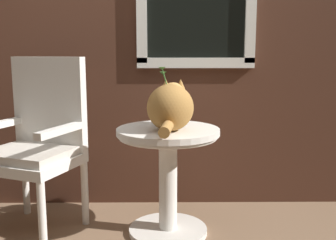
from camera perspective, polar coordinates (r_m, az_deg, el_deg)
name	(u,v)px	position (r m, az deg, el deg)	size (l,w,h in m)	color
back_wall	(137,19)	(2.78, -4.52, 14.32)	(4.00, 0.07, 2.60)	#47281C
wicker_side_table	(168,163)	(2.34, 0.00, -6.15)	(0.60, 0.60, 0.64)	silver
wicker_chair	(38,138)	(2.53, -18.21, -2.54)	(0.64, 0.61, 1.05)	silver
cat	(171,106)	(2.24, 0.40, 2.07)	(0.29, 0.59, 0.28)	#AD7A3D
pewter_vase_with_ivy	(169,108)	(2.39, 0.11, 1.71)	(0.15, 0.15, 0.35)	gray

